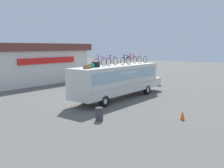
{
  "coord_description": "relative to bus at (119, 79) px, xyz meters",
  "views": [
    {
      "loc": [
        -18.04,
        -13.16,
        4.63
      ],
      "look_at": [
        -0.8,
        0.0,
        1.44
      ],
      "focal_mm": 40.83,
      "sensor_mm": 36.0,
      "label": 1
    }
  ],
  "objects": [
    {
      "name": "ground_plane",
      "position": [
        -0.22,
        -0.0,
        -1.76
      ],
      "size": [
        120.0,
        120.0,
        0.0
      ],
      "primitive_type": "plane",
      "color": "#605E59"
    },
    {
      "name": "bus",
      "position": [
        0.0,
        0.0,
        0.0
      ],
      "size": [
        11.57,
        2.39,
        3.01
      ],
      "color": "silver",
      "rests_on": "ground"
    },
    {
      "name": "luggage_bag_1",
      "position": [
        -4.37,
        -0.22,
        1.4
      ],
      "size": [
        0.47,
        0.39,
        0.29
      ],
      "primitive_type": "cube",
      "color": "olive",
      "rests_on": "bus"
    },
    {
      "name": "luggage_bag_2",
      "position": [
        -3.67,
        0.12,
        1.41
      ],
      "size": [
        0.52,
        0.49,
        0.32
      ],
      "primitive_type": "cube",
      "color": "#1E7F66",
      "rests_on": "bus"
    },
    {
      "name": "luggage_bag_3",
      "position": [
        -2.88,
        0.21,
        1.46
      ],
      "size": [
        0.54,
        0.43,
        0.41
      ],
      "primitive_type": "cube",
      "color": "black",
      "rests_on": "bus"
    },
    {
      "name": "rooftop_bicycle_1",
      "position": [
        -2.27,
        0.25,
        1.64
      ],
      "size": [
        1.66,
        0.44,
        0.92
      ],
      "color": "black",
      "rests_on": "bus"
    },
    {
      "name": "rooftop_bicycle_2",
      "position": [
        -0.77,
        0.19,
        1.64
      ],
      "size": [
        1.7,
        0.44,
        0.93
      ],
      "color": "black",
      "rests_on": "bus"
    },
    {
      "name": "rooftop_bicycle_3",
      "position": [
        0.77,
        -0.19,
        1.64
      ],
      "size": [
        1.68,
        0.44,
        0.93
      ],
      "color": "black",
      "rests_on": "bus"
    },
    {
      "name": "rooftop_bicycle_4",
      "position": [
        2.22,
        0.09,
        1.65
      ],
      "size": [
        1.8,
        0.44,
        0.97
      ],
      "color": "black",
      "rests_on": "bus"
    },
    {
      "name": "rooftop_bicycle_5",
      "position": [
        3.74,
        -0.17,
        1.65
      ],
      "size": [
        1.81,
        0.44,
        0.95
      ],
      "color": "black",
      "rests_on": "bus"
    },
    {
      "name": "roadside_building",
      "position": [
        1.64,
        16.45,
        0.82
      ],
      "size": [
        15.04,
        9.99,
        5.02
      ],
      "color": "silver",
      "rests_on": "ground"
    },
    {
      "name": "trash_bin",
      "position": [
        -6.32,
        -3.03,
        -1.34
      ],
      "size": [
        0.49,
        0.49,
        0.83
      ],
      "primitive_type": "cylinder",
      "color": "#3F3F47",
      "rests_on": "ground"
    },
    {
      "name": "traffic_cone",
      "position": [
        -3.02,
        -7.18,
        -1.46
      ],
      "size": [
        0.32,
        0.32,
        0.59
      ],
      "primitive_type": "cone",
      "color": "orange",
      "rests_on": "ground"
    }
  ]
}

